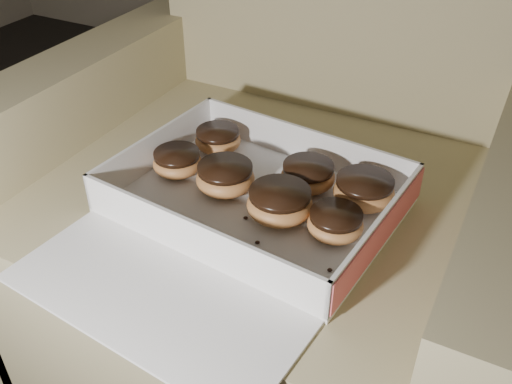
{
  "coord_description": "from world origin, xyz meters",
  "views": [
    {
      "loc": [
        0.39,
        0.16,
        0.97
      ],
      "look_at": [
        0.06,
        0.8,
        0.45
      ],
      "focal_mm": 40.0,
      "sensor_mm": 36.0,
      "label": 1
    }
  ],
  "objects": [
    {
      "name": "donut_g",
      "position": [
        0.11,
        0.88,
        0.46
      ],
      "size": [
        0.09,
        0.09,
        0.04
      ],
      "color": "#C68245",
      "rests_on": "bakery_box"
    },
    {
      "name": "donut_e",
      "position": [
        -0.08,
        0.91,
        0.46
      ],
      "size": [
        0.08,
        0.08,
        0.04
      ],
      "color": "#C68245",
      "rests_on": "bakery_box"
    },
    {
      "name": "donut_b",
      "position": [
        0.2,
        0.78,
        0.46
      ],
      "size": [
        0.08,
        0.08,
        0.04
      ],
      "color": "#C68245",
      "rests_on": "bakery_box"
    },
    {
      "name": "bakery_box",
      "position": [
        0.06,
        0.76,
        0.44
      ],
      "size": [
        0.46,
        0.53,
        0.07
      ],
      "rotation": [
        0.0,
        0.0,
        -0.1
      ],
      "color": "white",
      "rests_on": "armchair"
    },
    {
      "name": "crumb_b",
      "position": [
        0.06,
        0.76,
        0.44
      ],
      "size": [
        0.01,
        0.01,
        0.0
      ],
      "primitive_type": "ellipsoid",
      "color": "black",
      "rests_on": "bakery_box"
    },
    {
      "name": "armchair",
      "position": [
        0.03,
        0.94,
        0.3
      ],
      "size": [
        0.91,
        0.77,
        0.95
      ],
      "color": "#988C61",
      "rests_on": "floor"
    },
    {
      "name": "crumb_d",
      "position": [
        0.22,
        0.71,
        0.44
      ],
      "size": [
        0.01,
        0.01,
        0.0
      ],
      "primitive_type": "ellipsoid",
      "color": "black",
      "rests_on": "bakery_box"
    },
    {
      "name": "donut_a",
      "position": [
        -0.0,
        0.81,
        0.46
      ],
      "size": [
        0.09,
        0.09,
        0.05
      ],
      "color": "#C68245",
      "rests_on": "bakery_box"
    },
    {
      "name": "crumb_c",
      "position": [
        -0.13,
        0.7,
        0.44
      ],
      "size": [
        0.01,
        0.01,
        0.0
      ],
      "primitive_type": "ellipsoid",
      "color": "black",
      "rests_on": "bakery_box"
    },
    {
      "name": "donut_d",
      "position": [
        0.21,
        0.87,
        0.46
      ],
      "size": [
        0.1,
        0.1,
        0.05
      ],
      "color": "#C68245",
      "rests_on": "bakery_box"
    },
    {
      "name": "crumb_a",
      "position": [
        0.11,
        0.71,
        0.44
      ],
      "size": [
        0.01,
        0.01,
        0.0
      ],
      "primitive_type": "ellipsoid",
      "color": "black",
      "rests_on": "bakery_box"
    },
    {
      "name": "donut_c",
      "position": [
        0.11,
        0.78,
        0.46
      ],
      "size": [
        0.1,
        0.1,
        0.05
      ],
      "color": "#C68245",
      "rests_on": "bakery_box"
    },
    {
      "name": "donut_f",
      "position": [
        -0.1,
        0.82,
        0.46
      ],
      "size": [
        0.08,
        0.08,
        0.04
      ],
      "color": "#C68245",
      "rests_on": "bakery_box"
    }
  ]
}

